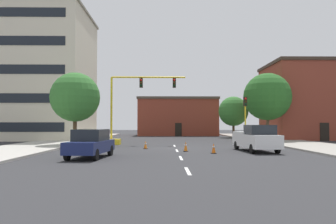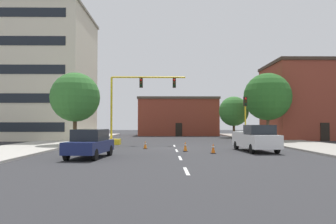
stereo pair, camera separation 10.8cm
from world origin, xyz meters
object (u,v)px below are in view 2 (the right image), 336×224
at_px(traffic_signal_gantry, 122,123).
at_px(pickup_truck_white, 256,138).
at_px(tree_right_mid, 268,97).
at_px(traffic_cone_roadside_c, 185,146).
at_px(traffic_light_pole_right, 245,109).
at_px(sedan_navy_near_left, 90,143).
at_px(tree_left_near, 75,97).
at_px(traffic_cone_roadside_b, 145,145).
at_px(tree_right_far, 234,111).
at_px(traffic_cone_roadside_a, 213,148).

bearing_deg(traffic_signal_gantry, pickup_truck_white, -37.03).
height_order(tree_right_mid, traffic_cone_roadside_c, tree_right_mid).
xyz_separation_m(traffic_light_pole_right, sedan_navy_near_left, (-12.76, -12.90, -2.64)).
relative_size(tree_left_near, tree_right_mid, 0.87).
height_order(tree_right_mid, sedan_navy_near_left, tree_right_mid).
bearing_deg(traffic_cone_roadside_b, pickup_truck_white, -18.28).
xyz_separation_m(traffic_signal_gantry, pickup_truck_white, (11.09, -8.37, -1.22)).
bearing_deg(pickup_truck_white, tree_right_far, 81.60).
height_order(pickup_truck_white, traffic_cone_roadside_b, pickup_truck_white).
bearing_deg(traffic_cone_roadside_a, traffic_cone_roadside_b, 138.73).
distance_m(pickup_truck_white, traffic_cone_roadside_c, 5.29).
height_order(traffic_signal_gantry, pickup_truck_white, traffic_signal_gantry).
height_order(tree_left_near, tree_right_mid, tree_right_mid).
xyz_separation_m(traffic_signal_gantry, traffic_cone_roadside_c, (5.84, -8.21, -1.82)).
height_order(traffic_cone_roadside_a, traffic_cone_roadside_c, traffic_cone_roadside_c).
height_order(tree_left_near, traffic_cone_roadside_c, tree_left_near).
relative_size(sedan_navy_near_left, traffic_cone_roadside_c, 6.12).
xyz_separation_m(traffic_cone_roadside_a, traffic_cone_roadside_b, (-4.99, 4.38, -0.04)).
distance_m(tree_right_mid, sedan_navy_near_left, 25.04).
xyz_separation_m(tree_right_mid, tree_right_far, (-1.62, 11.13, -1.29)).
distance_m(traffic_signal_gantry, tree_right_mid, 17.52).
bearing_deg(tree_right_mid, traffic_signal_gantry, -161.77).
height_order(traffic_light_pole_right, tree_left_near, tree_left_near).
bearing_deg(traffic_cone_roadside_b, traffic_signal_gantry, 115.63).
height_order(tree_right_mid, traffic_cone_roadside_b, tree_right_mid).
relative_size(traffic_light_pole_right, traffic_cone_roadside_c, 6.28).
bearing_deg(sedan_navy_near_left, tree_left_near, 109.40).
bearing_deg(traffic_cone_roadside_b, traffic_cone_roadside_a, -41.27).
height_order(traffic_signal_gantry, traffic_cone_roadside_a, traffic_signal_gantry).
height_order(tree_right_mid, pickup_truck_white, tree_right_mid).
bearing_deg(traffic_signal_gantry, tree_right_mid, 18.23).
distance_m(pickup_truck_white, traffic_cone_roadside_b, 8.88).
height_order(traffic_cone_roadside_b, traffic_cone_roadside_c, traffic_cone_roadside_c).
distance_m(tree_right_far, traffic_cone_roadside_b, 25.47).
distance_m(traffic_cone_roadside_a, traffic_cone_roadside_c, 2.54).
bearing_deg(tree_right_mid, traffic_cone_roadside_a, -119.58).
bearing_deg(tree_right_mid, traffic_cone_roadside_b, -141.29).
height_order(traffic_light_pole_right, sedan_navy_near_left, traffic_light_pole_right).
relative_size(traffic_signal_gantry, traffic_light_pole_right, 1.73).
xyz_separation_m(pickup_truck_white, traffic_cone_roadside_b, (-8.41, 2.78, -0.65)).
bearing_deg(pickup_truck_white, traffic_cone_roadside_a, -154.97).
distance_m(tree_right_far, sedan_navy_near_left, 33.08).
bearing_deg(traffic_light_pole_right, tree_right_far, 81.97).
distance_m(traffic_signal_gantry, tree_left_near, 5.12).
relative_size(traffic_signal_gantry, pickup_truck_white, 1.50).
bearing_deg(tree_right_mid, tree_left_near, -161.07).
relative_size(tree_right_far, traffic_cone_roadside_a, 8.38).
distance_m(traffic_signal_gantry, traffic_cone_roadside_c, 10.24).
height_order(tree_right_far, pickup_truck_white, tree_right_far).
relative_size(tree_right_mid, traffic_cone_roadside_a, 10.87).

